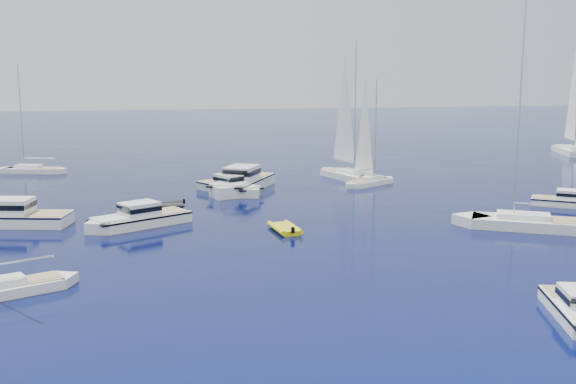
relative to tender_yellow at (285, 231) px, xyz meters
name	(u,v)px	position (x,y,z in m)	size (l,w,h in m)	color
ground	(335,352)	(-2.25, -22.95, 0.00)	(400.00, 400.00, 0.00)	navy
motor_cruiser_centre	(138,226)	(-11.15, 3.93, 0.00)	(2.87, 9.36, 2.46)	white
motor_cruiser_far_r	(571,207)	(27.43, 4.43, 0.00)	(2.30, 7.52, 1.97)	white
motor_cruiser_far_l	(10,225)	(-21.22, 6.36, 0.00)	(3.24, 10.57, 2.78)	white
motor_cruiser_distant	(241,190)	(-0.94, 18.89, 0.00)	(3.76, 12.27, 3.22)	silver
motor_cruiser_horizon	(231,193)	(-2.13, 17.69, 0.00)	(2.81, 9.18, 2.41)	silver
sailboat_mid_r	(529,229)	(18.93, -2.94, 0.00)	(3.23, 12.43, 18.27)	white
sailboat_mid_l	(6,294)	(-17.97, -11.84, 0.00)	(2.22, 8.54, 12.55)	silver
sailboat_centre	(370,185)	(13.25, 19.65, 0.00)	(2.08, 8.01, 11.77)	white
sailboat_sails_r	(348,179)	(12.16, 24.20, 0.00)	(2.84, 10.92, 16.05)	white
sailboat_far_l	(32,173)	(-24.34, 36.29, 0.00)	(2.38, 9.16, 13.47)	white
sailboat_sails_far	(571,154)	(51.90, 41.14, 0.00)	(3.27, 12.59, 18.50)	white
tender_yellow	(285,231)	(0.00, 0.00, 0.00)	(2.12, 3.90, 0.95)	yellow
tender_grey_far	(162,208)	(-9.18, 10.92, 0.00)	(2.18, 4.05, 0.95)	black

